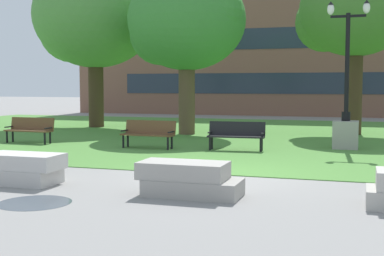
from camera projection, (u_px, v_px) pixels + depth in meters
The scene contains 13 objects.
ground_plane at pixel (220, 175), 12.34m from camera, with size 140.00×140.00×0.00m, color gray.
grass_lawn at pixel (283, 136), 21.83m from camera, with size 40.00×20.00×0.02m, color #4C8438.
concrete_block_center at pixel (19, 169), 11.31m from camera, with size 1.92×0.90×0.64m.
concrete_block_left at pixel (189, 180), 10.05m from camera, with size 1.92×0.90×0.64m.
puddle at pixel (35, 203), 9.46m from camera, with size 1.31×1.31×0.01m, color #47515B.
park_bench_near_left at pixel (149, 132), 17.51m from camera, with size 1.83×0.64×0.90m.
park_bench_far_left at pixel (236, 134), 16.92m from camera, with size 1.84×0.67×0.90m.
park_bench_far_right at pixel (30, 128), 19.07m from camera, with size 1.82×0.60×0.90m.
lamp_post_center at pixel (346, 119), 17.33m from camera, with size 1.32×0.80×4.76m.
tree_far_right at pixel (354, 11), 22.07m from camera, with size 4.85×4.62×7.18m.
tree_near_right at pixel (94, 17), 26.04m from camera, with size 6.28×5.98×7.99m.
tree_far_left at pixel (185, 22), 22.21m from camera, with size 5.16×4.92×6.85m.
building_facade_distant at pixel (291, 35), 35.64m from camera, with size 31.40×1.03×10.89m.
Camera 1 is at (3.11, -11.83, 2.08)m, focal length 50.00 mm.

